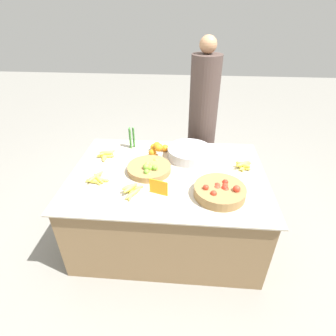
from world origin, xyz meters
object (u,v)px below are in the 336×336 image
(tomato_basket, at_px, (220,191))
(vendor_person, at_px, (202,125))
(metal_bowl, at_px, (190,153))
(lime_bowl, at_px, (149,168))
(price_sign, at_px, (159,187))

(tomato_basket, xyz_separation_m, vendor_person, (-0.09, 1.06, 0.04))
(tomato_basket, distance_m, vendor_person, 1.06)
(tomato_basket, height_order, metal_bowl, tomato_basket)
(metal_bowl, xyz_separation_m, vendor_person, (0.12, 0.54, 0.03))
(tomato_basket, bearing_deg, metal_bowl, 112.68)
(vendor_person, bearing_deg, tomato_basket, -84.91)
(lime_bowl, xyz_separation_m, vendor_person, (0.44, 0.79, 0.05))
(tomato_basket, xyz_separation_m, metal_bowl, (-0.22, 0.52, 0.01))
(price_sign, bearing_deg, lime_bowl, 127.32)
(lime_bowl, height_order, metal_bowl, lime_bowl)
(tomato_basket, bearing_deg, lime_bowl, 153.68)
(lime_bowl, relative_size, tomato_basket, 0.97)
(metal_bowl, distance_m, vendor_person, 0.56)
(tomato_basket, relative_size, metal_bowl, 0.95)
(tomato_basket, relative_size, vendor_person, 0.23)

